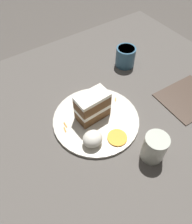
{
  "coord_description": "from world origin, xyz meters",
  "views": [
    {
      "loc": [
        0.22,
        0.33,
        0.64
      ],
      "look_at": [
        -0.03,
        -0.04,
        0.08
      ],
      "focal_mm": 35.0,
      "sensor_mm": 36.0,
      "label": 1
    }
  ],
  "objects": [
    {
      "name": "ground_plane",
      "position": [
        0.0,
        0.0,
        0.0
      ],
      "size": [
        6.0,
        6.0,
        0.0
      ],
      "primitive_type": "plane",
      "color": "#4C4742",
      "rests_on": "ground"
    },
    {
      "name": "cake_slice",
      "position": [
        -0.03,
        -0.06,
        0.09
      ],
      "size": [
        0.11,
        0.07,
        0.1
      ],
      "rotation": [
        0.0,
        0.0,
        1.62
      ],
      "color": "brown",
      "rests_on": "plate"
    },
    {
      "name": "plate",
      "position": [
        -0.03,
        -0.04,
        0.04
      ],
      "size": [
        0.3,
        0.3,
        0.01
      ],
      "primitive_type": "cylinder",
      "color": "silver",
      "rests_on": "dining_table"
    },
    {
      "name": "carrot_shreds_scatter",
      "position": [
        -0.01,
        -0.08,
        0.04
      ],
      "size": [
        0.23,
        0.04,
        0.0
      ],
      "color": "orange",
      "rests_on": "plate"
    },
    {
      "name": "menu_card",
      "position": [
        -0.38,
        0.06,
        0.03
      ],
      "size": [
        0.21,
        0.18,
        0.0
      ],
      "primitive_type": "cube",
      "rotation": [
        0.0,
        0.0,
        4.68
      ],
      "color": "#423328",
      "rests_on": "dining_table"
    },
    {
      "name": "coffee_mug",
      "position": [
        -0.31,
        -0.23,
        0.08
      ],
      "size": [
        0.08,
        0.08,
        0.08
      ],
      "color": "#386684",
      "rests_on": "dining_table"
    },
    {
      "name": "drinking_glass",
      "position": [
        -0.1,
        0.16,
        0.07
      ],
      "size": [
        0.07,
        0.07,
        0.1
      ],
      "color": "beige",
      "rests_on": "dining_table"
    },
    {
      "name": "cream_dollop",
      "position": [
        0.03,
        0.03,
        0.07
      ],
      "size": [
        0.06,
        0.06,
        0.05
      ],
      "primitive_type": "ellipsoid",
      "color": "white",
      "rests_on": "plate"
    },
    {
      "name": "dining_table",
      "position": [
        0.0,
        0.0,
        0.02
      ],
      "size": [
        1.37,
        1.11,
        0.03
      ],
      "primitive_type": "cube",
      "color": "#56514C",
      "rests_on": "ground"
    },
    {
      "name": "orange_garnish",
      "position": [
        -0.05,
        0.06,
        0.05
      ],
      "size": [
        0.06,
        0.06,
        0.01
      ],
      "primitive_type": "cylinder",
      "color": "orange",
      "rests_on": "plate"
    }
  ]
}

